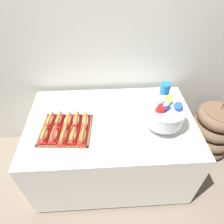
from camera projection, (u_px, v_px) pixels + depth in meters
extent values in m
plane|color=#7A6B5B|center=(111.00, 167.00, 2.20)|extent=(10.00, 10.00, 0.00)
cube|color=beige|center=(107.00, 31.00, 1.73)|extent=(6.00, 0.10, 2.60)
cube|color=white|center=(111.00, 146.00, 1.94)|extent=(1.44, 0.91, 0.70)
cylinder|color=black|center=(51.00, 200.00, 1.91)|extent=(0.05, 0.05, 0.04)
cylinder|color=black|center=(174.00, 193.00, 1.96)|extent=(0.05, 0.05, 0.04)
cylinder|color=black|center=(60.00, 144.00, 2.41)|extent=(0.05, 0.05, 0.04)
cylinder|color=black|center=(158.00, 140.00, 2.46)|extent=(0.05, 0.05, 0.04)
cylinder|color=brown|center=(211.00, 130.00, 2.22)|extent=(0.33, 0.33, 0.59)
torus|color=brown|center=(205.00, 142.00, 2.37)|extent=(0.49, 0.49, 0.13)
torus|color=brown|center=(209.00, 134.00, 2.27)|extent=(0.51, 0.51, 0.13)
torus|color=brown|center=(214.00, 126.00, 2.17)|extent=(0.47, 0.47, 0.13)
torus|color=brown|center=(219.00, 116.00, 2.07)|extent=(0.44, 0.44, 0.13)
cube|color=brown|center=(66.00, 130.00, 1.61)|extent=(0.43, 0.39, 0.01)
cube|color=brown|center=(62.00, 146.00, 1.48)|extent=(0.40, 0.05, 0.01)
cube|color=brown|center=(70.00, 115.00, 1.73)|extent=(0.40, 0.05, 0.01)
cube|color=brown|center=(42.00, 129.00, 1.61)|extent=(0.05, 0.36, 0.01)
cube|color=brown|center=(90.00, 130.00, 1.60)|extent=(0.05, 0.36, 0.01)
cube|color=red|center=(45.00, 136.00, 1.55)|extent=(0.07, 0.16, 0.02)
ellipsoid|color=tan|center=(44.00, 135.00, 1.53)|extent=(0.06, 0.15, 0.04)
cylinder|color=#9E4C38|center=(44.00, 134.00, 1.52)|extent=(0.04, 0.14, 0.03)
cylinder|color=yellow|center=(43.00, 132.00, 1.51)|extent=(0.02, 0.12, 0.01)
cube|color=red|center=(54.00, 137.00, 1.54)|extent=(0.08, 0.16, 0.02)
ellipsoid|color=tan|center=(54.00, 135.00, 1.53)|extent=(0.07, 0.14, 0.04)
cylinder|color=#9E4C38|center=(53.00, 134.00, 1.52)|extent=(0.04, 0.14, 0.03)
cylinder|color=red|center=(53.00, 132.00, 1.51)|extent=(0.02, 0.12, 0.01)
cube|color=red|center=(64.00, 137.00, 1.54)|extent=(0.08, 0.19, 0.02)
ellipsoid|color=tan|center=(63.00, 135.00, 1.53)|extent=(0.07, 0.17, 0.04)
cylinder|color=#9E4C38|center=(63.00, 134.00, 1.52)|extent=(0.05, 0.17, 0.03)
cylinder|color=yellow|center=(63.00, 133.00, 1.51)|extent=(0.02, 0.15, 0.01)
cube|color=#B21414|center=(73.00, 137.00, 1.54)|extent=(0.08, 0.16, 0.02)
ellipsoid|color=tan|center=(73.00, 135.00, 1.53)|extent=(0.07, 0.15, 0.04)
cylinder|color=#9E4C38|center=(73.00, 134.00, 1.52)|extent=(0.05, 0.14, 0.03)
cylinder|color=yellow|center=(73.00, 133.00, 1.51)|extent=(0.02, 0.12, 0.01)
cube|color=red|center=(83.00, 137.00, 1.54)|extent=(0.08, 0.18, 0.02)
ellipsoid|color=tan|center=(83.00, 135.00, 1.53)|extent=(0.07, 0.16, 0.04)
cylinder|color=brown|center=(83.00, 134.00, 1.52)|extent=(0.05, 0.16, 0.03)
cylinder|color=yellow|center=(82.00, 133.00, 1.51)|extent=(0.02, 0.14, 0.01)
cube|color=red|center=(50.00, 121.00, 1.67)|extent=(0.08, 0.18, 0.02)
ellipsoid|color=beige|center=(50.00, 120.00, 1.65)|extent=(0.07, 0.17, 0.04)
cylinder|color=#A8563D|center=(49.00, 119.00, 1.65)|extent=(0.05, 0.16, 0.03)
cylinder|color=yellow|center=(49.00, 118.00, 1.64)|extent=(0.02, 0.13, 0.01)
cube|color=red|center=(59.00, 122.00, 1.67)|extent=(0.08, 0.17, 0.02)
ellipsoid|color=tan|center=(58.00, 120.00, 1.65)|extent=(0.06, 0.16, 0.04)
cylinder|color=#9E4C38|center=(58.00, 119.00, 1.64)|extent=(0.05, 0.15, 0.03)
cylinder|color=yellow|center=(58.00, 117.00, 1.63)|extent=(0.02, 0.12, 0.01)
cube|color=red|center=(68.00, 122.00, 1.66)|extent=(0.08, 0.18, 0.02)
ellipsoid|color=#E0BC7F|center=(67.00, 120.00, 1.65)|extent=(0.07, 0.16, 0.04)
cylinder|color=#A8563D|center=(67.00, 119.00, 1.64)|extent=(0.05, 0.16, 0.03)
cylinder|color=yellow|center=(67.00, 118.00, 1.64)|extent=(0.03, 0.14, 0.01)
cube|color=#B21414|center=(77.00, 122.00, 1.66)|extent=(0.07, 0.18, 0.02)
ellipsoid|color=#E0BC7F|center=(76.00, 120.00, 1.65)|extent=(0.06, 0.17, 0.04)
cylinder|color=#9E4C38|center=(76.00, 119.00, 1.64)|extent=(0.04, 0.16, 0.03)
cylinder|color=yellow|center=(76.00, 118.00, 1.63)|extent=(0.01, 0.14, 0.01)
cube|color=red|center=(86.00, 122.00, 1.66)|extent=(0.06, 0.17, 0.02)
ellipsoid|color=#E0BC7F|center=(85.00, 120.00, 1.65)|extent=(0.05, 0.16, 0.04)
cylinder|color=#9E4C38|center=(85.00, 120.00, 1.64)|extent=(0.04, 0.16, 0.03)
cylinder|color=yellow|center=(85.00, 118.00, 1.63)|extent=(0.01, 0.14, 0.01)
cylinder|color=silver|center=(161.00, 126.00, 1.64)|extent=(0.19, 0.19, 0.02)
cone|color=silver|center=(162.00, 122.00, 1.61)|extent=(0.07, 0.07, 0.06)
cylinder|color=silver|center=(164.00, 114.00, 1.55)|extent=(0.31, 0.31, 0.12)
torus|color=silver|center=(165.00, 108.00, 1.51)|extent=(0.32, 0.32, 0.02)
cylinder|color=#1E47B2|center=(179.00, 110.00, 1.51)|extent=(0.13, 0.11, 0.15)
cylinder|color=yellow|center=(167.00, 103.00, 1.58)|extent=(0.10, 0.12, 0.15)
cylinder|color=#B7BCC6|center=(164.00, 109.00, 1.52)|extent=(0.10, 0.08, 0.13)
cylinder|color=red|center=(159.00, 112.00, 1.50)|extent=(0.10, 0.09, 0.14)
cylinder|color=#1E47B2|center=(165.00, 110.00, 1.52)|extent=(0.08, 0.07, 0.13)
cylinder|color=blue|center=(163.00, 98.00, 1.83)|extent=(0.09, 0.09, 0.13)
cylinder|color=blue|center=(164.00, 96.00, 1.81)|extent=(0.09, 0.09, 0.13)
cylinder|color=blue|center=(164.00, 94.00, 1.80)|extent=(0.09, 0.09, 0.13)
cylinder|color=blue|center=(164.00, 92.00, 1.78)|extent=(0.09, 0.09, 0.13)
cylinder|color=blue|center=(165.00, 90.00, 1.77)|extent=(0.09, 0.09, 0.13)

